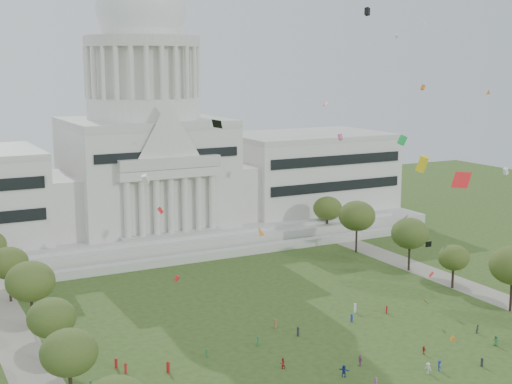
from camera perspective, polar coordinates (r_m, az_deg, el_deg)
name	(u,v)px	position (r m, az deg, el deg)	size (l,w,h in m)	color
capitol	(146,161)	(207.74, -8.81, 2.49)	(160.00, 64.50, 91.30)	#BBB8AF
path_left	(34,378)	(123.30, -17.31, -14.02)	(8.00, 160.00, 0.04)	gray
path_right	(479,291)	(167.02, 17.39, -7.58)	(8.00, 160.00, 0.04)	gray
row_tree_l_2	(69,353)	(109.01, -14.73, -12.32)	(8.42, 8.42, 11.97)	black
row_tree_l_3	(51,318)	(124.52, -16.05, -9.65)	(8.12, 8.12, 11.55)	black
row_tree_r_3	(454,258)	(165.70, 15.54, -5.08)	(7.01, 7.01, 9.98)	black
row_tree_l_4	(30,281)	(141.49, -17.61, -6.83)	(9.29, 9.29, 13.21)	black
row_tree_r_4	(410,233)	(176.65, 12.22, -3.26)	(9.19, 9.19, 13.06)	black
row_tree_l_5	(9,263)	(159.29, -19.19, -5.39)	(8.33, 8.33, 11.85)	black
row_tree_r_5	(357,216)	(191.25, 8.08, -1.91)	(9.82, 9.82, 13.96)	black
row_tree_r_6	(328,208)	(207.37, 5.74, -1.31)	(8.42, 8.42, 11.97)	black
person_0	(496,341)	(136.86, 18.65, -11.20)	(0.94, 0.61, 1.92)	#33723F
person_2	(478,329)	(141.86, 17.32, -10.42)	(0.79, 0.49, 1.62)	#4C4C51
person_3	(428,368)	(122.53, 13.60, -13.53)	(1.19, 0.62, 1.85)	silver
person_4	(360,360)	(123.21, 8.32, -13.18)	(1.14, 0.62, 1.94)	#994C8C
person_5	(344,371)	(118.99, 7.05, -14.01)	(1.85, 0.73, 1.99)	navy
person_8	(282,363)	(121.07, 2.13, -13.54)	(0.90, 0.56, 1.86)	#B21E1E
person_9	(439,366)	(123.92, 14.46, -13.30)	(1.18, 0.61, 1.83)	navy
person_10	(424,350)	(129.85, 13.28, -12.20)	(0.91, 0.50, 1.55)	#B21E1E
distant_crowd	(265,368)	(119.32, 0.75, -13.93)	(63.47, 36.88, 1.95)	#26262B
kite_swarm	(368,178)	(114.30, 8.93, 1.09)	(83.37, 94.67, 61.50)	white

